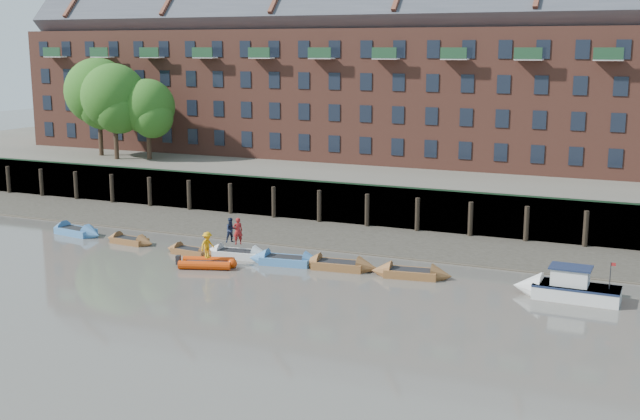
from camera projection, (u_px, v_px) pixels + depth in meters
The scene contains 19 objects.
ground at pixel (190, 306), 42.79m from camera, with size 220.00×220.00×0.00m, color #5D5851.
foreshore at pixel (324, 235), 58.94m from camera, with size 110.00×8.00×0.50m, color #3D382F.
mud_band at pixel (304, 245), 55.89m from camera, with size 110.00×1.60×0.10m, color #4C4336.
river_wall at pixel (346, 203), 62.55m from camera, with size 110.00×1.23×3.30m.
bank_terrace at pixel (400, 178), 74.78m from camera, with size 110.00×28.00×3.20m, color #5E594D.
apartment_terrace at pixel (406, 55), 73.43m from camera, with size 80.60×15.56×20.98m.
tree_cluster at pixel (114, 96), 75.61m from camera, with size 11.76×7.74×9.40m.
rowboat_0 at pixel (76, 231), 59.06m from camera, with size 5.06×2.17×1.42m.
rowboat_1 at pixel (130, 241), 56.38m from camera, with size 4.17×1.52×1.19m.
rowboat_2 at pixel (191, 251), 53.45m from camera, with size 4.04×1.49×1.15m.
rowboat_3 at pixel (237, 254), 52.62m from camera, with size 4.88×1.91×1.38m.
rowboat_4 at pixel (286, 260), 50.96m from camera, with size 5.13×2.11×1.45m.
rowboat_5 at pixel (339, 265), 49.84m from camera, with size 5.11×1.95×1.45m.
rowboat_6 at pixel (411, 273), 48.09m from camera, with size 5.04×2.06×1.42m.
rib_tender at pixel (209, 263), 50.30m from camera, with size 3.68×2.61×0.62m.
motor_launch at pixel (559, 287), 44.11m from camera, with size 5.76×1.99×2.36m.
person_rower_a at pixel (238, 231), 52.19m from camera, with size 0.65×0.43×1.78m, color maroon.
person_rower_b at pixel (231, 230), 52.69m from camera, with size 0.81×0.63×1.66m, color #19233F.
person_rib_crew at pixel (207, 245), 50.16m from camera, with size 1.08×0.62×1.67m, color orange.
Camera 1 is at (22.79, -34.67, 13.57)m, focal length 45.00 mm.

